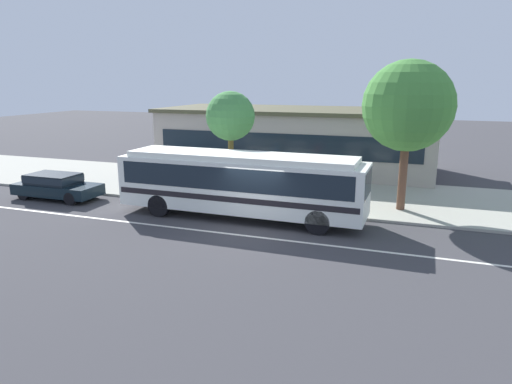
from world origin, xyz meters
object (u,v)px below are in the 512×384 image
object	(u,v)px
pedestrian_standing_by_tree	(269,183)
sedan_behind_bus	(56,185)
pedestrian_walking_along_curb	(223,176)
pedestrian_waiting_near_sign	(281,186)
transit_bus	(241,181)
street_tree_near_stop	(230,117)
street_tree_mid_block	(408,106)

from	to	relation	value
pedestrian_standing_by_tree	sedan_behind_bus	bearing A→B (deg)	-166.39
sedan_behind_bus	pedestrian_standing_by_tree	xyz separation A→B (m)	(10.61, 2.57, 0.33)
pedestrian_walking_along_curb	pedestrian_waiting_near_sign	bearing A→B (deg)	-19.76
pedestrian_walking_along_curb	pedestrian_standing_by_tree	xyz separation A→B (m)	(2.76, -0.77, -0.03)
pedestrian_waiting_near_sign	transit_bus	bearing A→B (deg)	-120.15
pedestrian_walking_along_curb	pedestrian_standing_by_tree	size ratio (longest dim) A/B	1.03
transit_bus	street_tree_near_stop	xyz separation A→B (m)	(-1.89, 3.46, 2.47)
transit_bus	street_tree_near_stop	bearing A→B (deg)	118.62
transit_bus	pedestrian_walking_along_curb	xyz separation A→B (m)	(-2.30, 3.34, -0.58)
pedestrian_waiting_near_sign	pedestrian_walking_along_curb	xyz separation A→B (m)	(-3.50, 1.26, -0.02)
street_tree_near_stop	pedestrian_standing_by_tree	bearing A→B (deg)	-20.74
pedestrian_standing_by_tree	street_tree_mid_block	bearing A→B (deg)	7.39
transit_bus	pedestrian_standing_by_tree	world-z (taller)	transit_bus
street_tree_near_stop	street_tree_mid_block	bearing A→B (deg)	-0.63
pedestrian_walking_along_curb	pedestrian_standing_by_tree	world-z (taller)	pedestrian_walking_along_curb
transit_bus	street_tree_near_stop	size ratio (longest dim) A/B	2.06
transit_bus	street_tree_mid_block	bearing A→B (deg)	26.99
pedestrian_waiting_near_sign	street_tree_near_stop	distance (m)	4.54
street_tree_near_stop	street_tree_mid_block	world-z (taller)	street_tree_mid_block
pedestrian_standing_by_tree	street_tree_mid_block	xyz separation A→B (m)	(6.15, 0.80, 3.76)
pedestrian_waiting_near_sign	street_tree_near_stop	world-z (taller)	street_tree_near_stop
sedan_behind_bus	street_tree_mid_block	xyz separation A→B (m)	(16.76, 3.37, 4.09)
transit_bus	pedestrian_waiting_near_sign	distance (m)	2.47
pedestrian_walking_along_curb	street_tree_mid_block	distance (m)	9.65
pedestrian_walking_along_curb	street_tree_mid_block	size ratio (longest dim) A/B	0.25
transit_bus	pedestrian_standing_by_tree	distance (m)	2.68
transit_bus	sedan_behind_bus	bearing A→B (deg)	-179.99
sedan_behind_bus	pedestrian_walking_along_curb	size ratio (longest dim) A/B	2.70
street_tree_near_stop	street_tree_mid_block	size ratio (longest dim) A/B	0.79
pedestrian_waiting_near_sign	street_tree_near_stop	bearing A→B (deg)	156.01
transit_bus	pedestrian_waiting_near_sign	size ratio (longest dim) A/B	6.50
pedestrian_walking_along_curb	street_tree_near_stop	distance (m)	3.08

